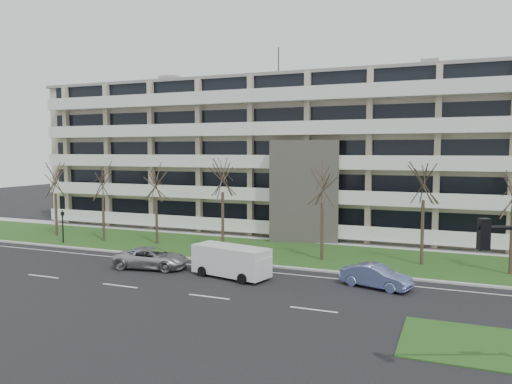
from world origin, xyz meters
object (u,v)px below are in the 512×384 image
at_px(blue_sedan, 376,276).
at_px(silver_pickup, 152,258).
at_px(pedestrian_signal, 63,222).
at_px(white_van, 232,259).

bearing_deg(blue_sedan, silver_pickup, 109.66).
bearing_deg(blue_sedan, pedestrian_signal, 98.01).
relative_size(blue_sedan, pedestrian_signal, 1.43).
height_order(blue_sedan, white_van, white_van).
relative_size(silver_pickup, pedestrian_signal, 1.76).
xyz_separation_m(blue_sedan, pedestrian_signal, (-27.51, 4.08, 1.16)).
bearing_deg(silver_pickup, blue_sedan, -95.45).
distance_m(blue_sedan, pedestrian_signal, 27.83).
xyz_separation_m(silver_pickup, white_van, (6.13, -0.13, 0.48)).
distance_m(silver_pickup, blue_sedan, 15.08).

